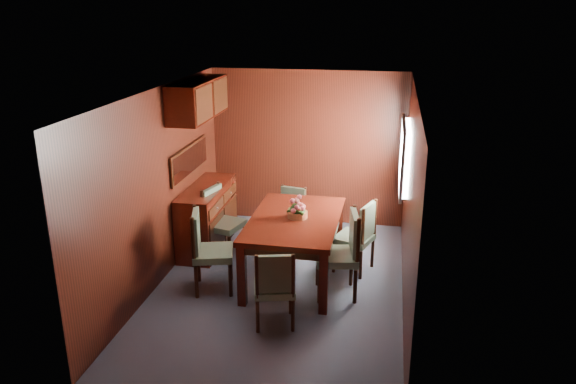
% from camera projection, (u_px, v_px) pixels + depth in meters
% --- Properties ---
extents(ground, '(4.50, 4.50, 0.00)m').
position_uv_depth(ground, '(280.00, 286.00, 6.98)').
color(ground, '#3F4657').
rests_on(ground, ground).
extents(room_shell, '(3.06, 4.52, 2.41)m').
position_uv_depth(room_shell, '(276.00, 152.00, 6.79)').
color(room_shell, black).
rests_on(room_shell, ground).
extents(sideboard, '(0.48, 1.40, 0.90)m').
position_uv_depth(sideboard, '(207.00, 217.00, 7.98)').
color(sideboard, '#320C06').
rests_on(sideboard, ground).
extents(dining_table, '(1.10, 1.75, 0.82)m').
position_uv_depth(dining_table, '(295.00, 226.00, 6.99)').
color(dining_table, '#320C06').
rests_on(dining_table, ground).
extents(chair_left_near, '(0.58, 0.59, 1.03)m').
position_uv_depth(chair_left_near, '(206.00, 246.00, 6.73)').
color(chair_left_near, black).
rests_on(chair_left_near, ground).
extents(chair_left_far, '(0.56, 0.57, 0.99)m').
position_uv_depth(chair_left_far, '(219.00, 218.00, 7.68)').
color(chair_left_far, black).
rests_on(chair_left_far, ground).
extents(chair_right_near, '(0.56, 0.58, 1.06)m').
position_uv_depth(chair_right_near, '(344.00, 249.00, 6.61)').
color(chair_right_near, black).
rests_on(chair_right_near, ground).
extents(chair_right_far, '(0.56, 0.57, 0.96)m').
position_uv_depth(chair_right_far, '(360.00, 233.00, 7.21)').
color(chair_right_far, black).
rests_on(chair_right_far, ground).
extents(chair_head, '(0.52, 0.50, 0.91)m').
position_uv_depth(chair_head, '(275.00, 285.00, 5.96)').
color(chair_head, black).
rests_on(chair_head, ground).
extents(chair_foot, '(0.48, 0.47, 0.86)m').
position_uv_depth(chair_foot, '(291.00, 213.00, 8.04)').
color(chair_foot, black).
rests_on(chair_foot, ground).
extents(flower_centerpiece, '(0.27, 0.27, 0.27)m').
position_uv_depth(flower_centerpiece, '(298.00, 208.00, 6.92)').
color(flower_centerpiece, '#B05F35').
rests_on(flower_centerpiece, dining_table).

